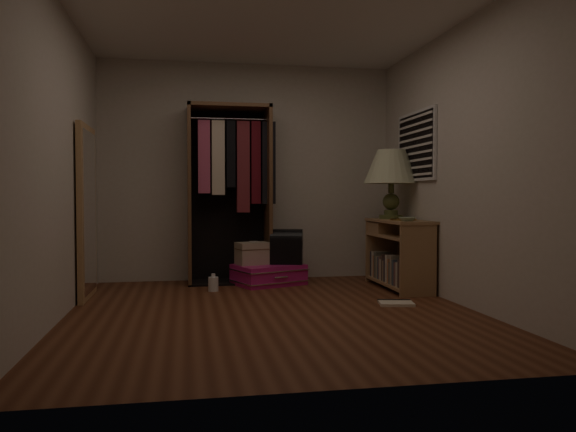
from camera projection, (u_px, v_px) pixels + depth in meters
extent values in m
plane|color=#552A18|center=(274.00, 312.00, 4.86)|extent=(4.00, 4.00, 0.00)
cube|color=beige|center=(248.00, 172.00, 6.79)|extent=(3.50, 0.02, 2.60)
cube|color=beige|center=(334.00, 138.00, 2.85)|extent=(3.50, 0.02, 2.60)
cube|color=beige|center=(462.00, 164.00, 5.13)|extent=(0.02, 4.00, 2.60)
cube|color=beige|center=(58.00, 160.00, 4.51)|extent=(0.02, 4.00, 2.60)
cube|color=white|center=(273.00, 9.00, 4.77)|extent=(3.50, 4.00, 0.01)
cube|color=silver|center=(416.00, 146.00, 6.10)|extent=(0.03, 0.96, 0.76)
cube|color=black|center=(416.00, 146.00, 6.10)|extent=(0.03, 0.90, 0.70)
cube|color=silver|center=(414.00, 175.00, 6.11)|extent=(0.01, 0.88, 0.02)
cube|color=silver|center=(415.00, 168.00, 6.11)|extent=(0.01, 0.88, 0.02)
cube|color=silver|center=(415.00, 161.00, 6.11)|extent=(0.01, 0.88, 0.02)
cube|color=silver|center=(415.00, 153.00, 6.10)|extent=(0.01, 0.88, 0.02)
cube|color=silver|center=(415.00, 146.00, 6.10)|extent=(0.01, 0.88, 0.02)
cube|color=silver|center=(415.00, 139.00, 6.10)|extent=(0.01, 0.88, 0.02)
cube|color=silver|center=(415.00, 132.00, 6.09)|extent=(0.01, 0.88, 0.02)
cube|color=silver|center=(415.00, 125.00, 6.09)|extent=(0.01, 0.88, 0.02)
cube|color=silver|center=(415.00, 118.00, 6.09)|extent=(0.01, 0.88, 0.02)
cube|color=#9B724B|center=(419.00, 259.00, 5.58)|extent=(0.40, 0.03, 0.75)
cube|color=#9B724B|center=(382.00, 249.00, 6.64)|extent=(0.40, 0.03, 0.75)
cube|color=#9B724B|center=(399.00, 283.00, 6.12)|extent=(0.40, 1.04, 0.03)
cube|color=#9B724B|center=(399.00, 236.00, 6.10)|extent=(0.40, 1.04, 0.03)
cube|color=#9B724B|center=(399.00, 221.00, 6.10)|extent=(0.42, 1.12, 0.03)
cube|color=brown|center=(415.00, 254.00, 6.14)|extent=(0.02, 1.10, 0.75)
cube|color=#9B724B|center=(388.00, 228.00, 6.42)|extent=(0.36, 0.38, 0.13)
cube|color=gray|center=(408.00, 274.00, 5.64)|extent=(0.17, 0.05, 0.29)
cube|color=#4C3833|center=(406.00, 273.00, 5.70)|extent=(0.18, 0.04, 0.29)
cube|color=#B7AD99|center=(405.00, 275.00, 5.76)|extent=(0.20, 0.04, 0.25)
cube|color=brown|center=(404.00, 274.00, 5.81)|extent=(0.21, 0.04, 0.25)
cube|color=#3F4C59|center=(400.00, 273.00, 5.85)|extent=(0.16, 0.04, 0.27)
cube|color=gray|center=(398.00, 270.00, 5.91)|extent=(0.18, 0.04, 0.30)
cube|color=#59594C|center=(396.00, 273.00, 5.96)|extent=(0.17, 0.04, 0.23)
cube|color=#B2724C|center=(396.00, 271.00, 6.00)|extent=(0.19, 0.03, 0.26)
cube|color=beige|center=(393.00, 269.00, 6.05)|extent=(0.17, 0.04, 0.30)
cube|color=#332D38|center=(392.00, 270.00, 6.11)|extent=(0.19, 0.03, 0.25)
cube|color=gray|center=(392.00, 271.00, 6.15)|extent=(0.21, 0.03, 0.23)
cube|color=#4C3833|center=(388.00, 267.00, 6.18)|extent=(0.16, 0.03, 0.29)
cube|color=#B7AD99|center=(388.00, 270.00, 6.23)|extent=(0.18, 0.05, 0.23)
cube|color=brown|center=(387.00, 268.00, 6.28)|extent=(0.20, 0.03, 0.26)
cube|color=#3F4C59|center=(386.00, 268.00, 6.31)|extent=(0.20, 0.04, 0.24)
cube|color=gray|center=(384.00, 267.00, 6.36)|extent=(0.20, 0.04, 0.25)
cube|color=#59594C|center=(382.00, 265.00, 6.41)|extent=(0.19, 0.05, 0.29)
cube|color=#B2724C|center=(381.00, 266.00, 6.46)|extent=(0.20, 0.03, 0.25)
cube|color=beige|center=(379.00, 264.00, 6.50)|extent=(0.18, 0.03, 0.29)
cube|color=#332D38|center=(378.00, 264.00, 6.55)|extent=(0.19, 0.04, 0.29)
cube|color=brown|center=(189.00, 195.00, 6.41)|extent=(0.04, 0.50, 2.05)
cube|color=brown|center=(268.00, 195.00, 6.58)|extent=(0.04, 0.50, 2.05)
cube|color=brown|center=(229.00, 107.00, 6.46)|extent=(0.95, 0.50, 0.04)
cube|color=black|center=(228.00, 195.00, 6.73)|extent=(0.95, 0.02, 2.05)
cube|color=black|center=(229.00, 282.00, 6.53)|extent=(0.95, 0.50, 0.02)
cylinder|color=silver|center=(229.00, 119.00, 6.46)|extent=(0.87, 0.02, 0.02)
cube|color=#BF4C72|center=(204.00, 157.00, 6.41)|extent=(0.14, 0.12, 0.83)
cube|color=beige|center=(218.00, 158.00, 6.44)|extent=(0.15, 0.12, 0.85)
cube|color=black|center=(231.00, 154.00, 6.46)|extent=(0.10, 0.15, 0.76)
cube|color=maroon|center=(243.00, 167.00, 6.49)|extent=(0.15, 0.11, 1.05)
cube|color=#590F19|center=(256.00, 163.00, 6.52)|extent=(0.11, 0.12, 0.95)
cube|color=black|center=(268.00, 163.00, 6.54)|extent=(0.15, 0.10, 0.95)
cube|color=tan|center=(87.00, 212.00, 5.51)|extent=(0.05, 0.80, 1.70)
cube|color=white|center=(90.00, 212.00, 5.52)|extent=(0.01, 0.68, 1.58)
cube|color=#BE1771|center=(269.00, 274.00, 6.39)|extent=(0.87, 0.76, 0.23)
cube|color=silver|center=(269.00, 280.00, 6.39)|extent=(0.90, 0.78, 0.01)
cube|color=silver|center=(269.00, 269.00, 6.38)|extent=(0.90, 0.78, 0.01)
cylinder|color=silver|center=(281.00, 277.00, 6.15)|extent=(0.16, 0.08, 0.02)
cube|color=tan|center=(253.00, 253.00, 6.38)|extent=(0.42, 0.34, 0.25)
cube|color=brown|center=(253.00, 249.00, 6.38)|extent=(0.43, 0.35, 0.01)
cylinder|color=silver|center=(253.00, 241.00, 6.38)|extent=(0.11, 0.04, 0.02)
cube|color=black|center=(287.00, 251.00, 6.44)|extent=(0.42, 0.32, 0.28)
cylinder|color=black|center=(287.00, 239.00, 6.43)|extent=(0.42, 0.32, 0.24)
cylinder|color=#434E26|center=(391.00, 217.00, 6.34)|extent=(0.34, 0.34, 0.04)
cylinder|color=#434E26|center=(391.00, 212.00, 6.34)|extent=(0.20, 0.20, 0.06)
sphere|color=#434E26|center=(391.00, 202.00, 6.34)|extent=(0.24, 0.24, 0.19)
cylinder|color=#434E26|center=(391.00, 188.00, 6.33)|extent=(0.08, 0.08, 0.11)
cone|color=beige|center=(391.00, 167.00, 6.32)|extent=(0.79, 0.79, 0.38)
cone|color=silver|center=(391.00, 167.00, 6.32)|extent=(0.70, 0.70, 0.36)
cylinder|color=olive|center=(403.00, 219.00, 5.99)|extent=(0.31, 0.31, 0.02)
imported|color=#98B395|center=(407.00, 219.00, 5.75)|extent=(0.17, 0.17, 0.04)
cylinder|color=silver|center=(213.00, 284.00, 5.93)|extent=(0.14, 0.14, 0.15)
cylinder|color=silver|center=(213.00, 275.00, 5.93)|extent=(0.06, 0.06, 0.04)
cube|color=#EDE1C7|center=(396.00, 303.00, 5.20)|extent=(0.35, 0.30, 0.03)
cube|color=black|center=(394.00, 301.00, 5.31)|extent=(0.31, 0.10, 0.03)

